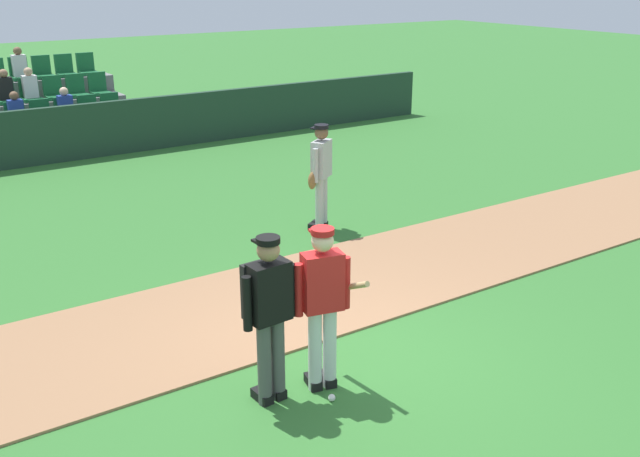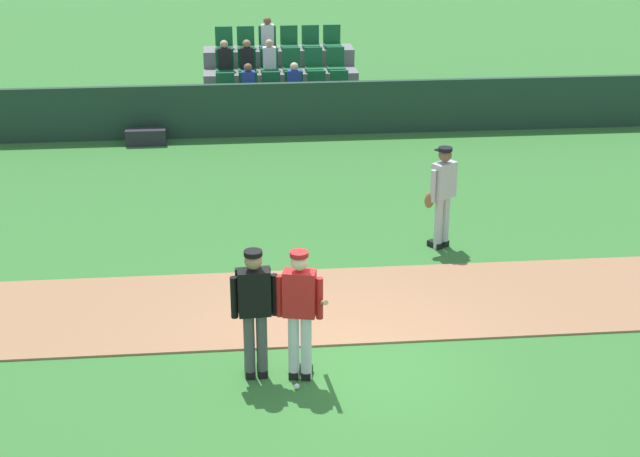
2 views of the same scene
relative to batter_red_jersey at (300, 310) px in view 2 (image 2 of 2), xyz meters
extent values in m
plane|color=#33702D|center=(0.49, 0.34, -0.97)|extent=(80.00, 80.00, 0.00)
cube|color=#9E704C|center=(0.49, 2.02, -0.95)|extent=(28.00, 2.49, 0.03)
cube|color=#1E3828|center=(0.49, 10.96, -0.35)|extent=(20.00, 0.16, 1.24)
cube|color=slate|center=(0.49, 12.84, -0.82)|extent=(3.90, 2.95, 0.30)
cube|color=slate|center=(0.49, 11.99, -0.47)|extent=(3.80, 0.85, 0.40)
cube|color=#196033|center=(-0.88, 11.89, -0.22)|extent=(0.44, 0.40, 0.08)
cube|color=#196033|center=(-0.88, 12.11, 0.03)|extent=(0.44, 0.08, 0.50)
cube|color=#196033|center=(-0.33, 11.89, -0.22)|extent=(0.44, 0.40, 0.08)
cube|color=#196033|center=(-0.33, 12.11, 0.03)|extent=(0.44, 0.08, 0.50)
cube|color=#263F99|center=(-0.33, 11.94, 0.08)|extent=(0.32, 0.22, 0.52)
sphere|color=brown|center=(-0.33, 11.94, 0.43)|extent=(0.20, 0.20, 0.20)
cube|color=#196033|center=(0.22, 11.89, -0.22)|extent=(0.44, 0.40, 0.08)
cube|color=#196033|center=(0.22, 12.11, 0.03)|extent=(0.44, 0.08, 0.50)
cube|color=#196033|center=(0.77, 11.89, -0.22)|extent=(0.44, 0.40, 0.08)
cube|color=#196033|center=(0.77, 12.11, 0.03)|extent=(0.44, 0.08, 0.50)
cube|color=#263F99|center=(0.77, 11.94, 0.08)|extent=(0.32, 0.22, 0.52)
sphere|color=beige|center=(0.77, 11.94, 0.43)|extent=(0.20, 0.20, 0.20)
cube|color=#196033|center=(1.32, 11.89, -0.22)|extent=(0.44, 0.40, 0.08)
cube|color=#196033|center=(1.32, 12.11, 0.03)|extent=(0.44, 0.08, 0.50)
cube|color=#196033|center=(1.87, 11.89, -0.22)|extent=(0.44, 0.40, 0.08)
cube|color=#196033|center=(1.87, 12.11, 0.03)|extent=(0.44, 0.08, 0.50)
cube|color=slate|center=(0.49, 12.84, -0.07)|extent=(3.80, 0.85, 0.40)
cube|color=#196033|center=(-0.88, 12.74, 0.18)|extent=(0.44, 0.40, 0.08)
cube|color=#196033|center=(-0.88, 12.96, 0.43)|extent=(0.44, 0.08, 0.50)
cube|color=black|center=(-0.88, 12.79, 0.48)|extent=(0.32, 0.22, 0.52)
sphere|color=tan|center=(-0.88, 12.79, 0.83)|extent=(0.20, 0.20, 0.20)
cube|color=#196033|center=(-0.33, 12.74, 0.18)|extent=(0.44, 0.40, 0.08)
cube|color=#196033|center=(-0.33, 12.96, 0.43)|extent=(0.44, 0.08, 0.50)
cube|color=black|center=(-0.33, 12.79, 0.48)|extent=(0.32, 0.22, 0.52)
sphere|color=#9E7051|center=(-0.33, 12.79, 0.83)|extent=(0.20, 0.20, 0.20)
cube|color=#196033|center=(0.22, 12.74, 0.18)|extent=(0.44, 0.40, 0.08)
cube|color=#196033|center=(0.22, 12.96, 0.43)|extent=(0.44, 0.08, 0.50)
cube|color=silver|center=(0.22, 12.79, 0.48)|extent=(0.32, 0.22, 0.52)
sphere|color=tan|center=(0.22, 12.79, 0.83)|extent=(0.20, 0.20, 0.20)
cube|color=#196033|center=(0.77, 12.74, 0.18)|extent=(0.44, 0.40, 0.08)
cube|color=#196033|center=(0.77, 12.96, 0.43)|extent=(0.44, 0.08, 0.50)
cube|color=#196033|center=(1.32, 12.74, 0.18)|extent=(0.44, 0.40, 0.08)
cube|color=#196033|center=(1.32, 12.96, 0.43)|extent=(0.44, 0.08, 0.50)
cube|color=#196033|center=(1.87, 12.74, 0.18)|extent=(0.44, 0.40, 0.08)
cube|color=#196033|center=(1.87, 12.96, 0.43)|extent=(0.44, 0.08, 0.50)
cube|color=slate|center=(0.49, 13.69, 0.33)|extent=(3.80, 0.85, 0.40)
cube|color=#196033|center=(-0.88, 13.59, 0.58)|extent=(0.44, 0.40, 0.08)
cube|color=#196033|center=(-0.88, 13.81, 0.83)|extent=(0.44, 0.08, 0.50)
cube|color=#196033|center=(-0.33, 13.59, 0.58)|extent=(0.44, 0.40, 0.08)
cube|color=#196033|center=(-0.33, 13.81, 0.83)|extent=(0.44, 0.08, 0.50)
cube|color=#196033|center=(0.22, 13.59, 0.58)|extent=(0.44, 0.40, 0.08)
cube|color=#196033|center=(0.22, 13.81, 0.83)|extent=(0.44, 0.08, 0.50)
cube|color=silver|center=(0.22, 13.64, 0.88)|extent=(0.32, 0.22, 0.52)
sphere|color=brown|center=(0.22, 13.64, 1.23)|extent=(0.20, 0.20, 0.20)
cube|color=#196033|center=(0.77, 13.59, 0.58)|extent=(0.44, 0.40, 0.08)
cube|color=#196033|center=(0.77, 13.81, 0.83)|extent=(0.44, 0.08, 0.50)
cube|color=#196033|center=(1.32, 13.59, 0.58)|extent=(0.44, 0.40, 0.08)
cube|color=#196033|center=(1.32, 13.81, 0.83)|extent=(0.44, 0.08, 0.50)
cube|color=#196033|center=(1.87, 13.59, 0.58)|extent=(0.44, 0.40, 0.08)
cube|color=#196033|center=(1.87, 13.81, 0.83)|extent=(0.44, 0.08, 0.50)
cylinder|color=silver|center=(-0.09, 0.01, -0.52)|extent=(0.14, 0.14, 0.90)
cylinder|color=silver|center=(0.07, -0.02, -0.52)|extent=(0.14, 0.14, 0.90)
cube|color=black|center=(-0.07, 0.07, -0.92)|extent=(0.18, 0.28, 0.10)
cube|color=black|center=(0.08, 0.04, -0.92)|extent=(0.18, 0.28, 0.10)
cube|color=red|center=(-0.01, 0.00, 0.23)|extent=(0.44, 0.30, 0.60)
cylinder|color=red|center=(-0.25, 0.05, 0.18)|extent=(0.09, 0.09, 0.55)
cylinder|color=red|center=(0.24, -0.06, 0.18)|extent=(0.09, 0.09, 0.55)
sphere|color=beige|center=(-0.01, 0.00, 0.66)|extent=(0.22, 0.22, 0.22)
cylinder|color=#B21919|center=(-0.01, 0.00, 0.76)|extent=(0.23, 0.23, 0.06)
cube|color=#B21919|center=(0.01, 0.09, 0.73)|extent=(0.20, 0.16, 0.02)
cylinder|color=tan|center=(0.26, 0.04, 0.08)|extent=(0.12, 0.80, 0.41)
cylinder|color=#4C4C4C|center=(-0.64, 0.07, -0.52)|extent=(0.14, 0.14, 0.90)
cylinder|color=#4C4C4C|center=(-0.48, 0.08, -0.52)|extent=(0.14, 0.14, 0.90)
cube|color=black|center=(-0.65, 0.13, -0.92)|extent=(0.14, 0.27, 0.10)
cube|color=black|center=(-0.49, 0.14, -0.92)|extent=(0.14, 0.27, 0.10)
cube|color=black|center=(-0.56, 0.08, 0.23)|extent=(0.41, 0.24, 0.60)
cylinder|color=black|center=(-0.81, 0.06, 0.18)|extent=(0.09, 0.09, 0.55)
cylinder|color=black|center=(-0.31, 0.09, 0.18)|extent=(0.09, 0.09, 0.55)
sphere|color=#9E7051|center=(-0.56, 0.08, 0.66)|extent=(0.22, 0.22, 0.22)
cylinder|color=black|center=(-0.56, 0.08, 0.76)|extent=(0.23, 0.23, 0.06)
cube|color=black|center=(-0.57, 0.18, 0.73)|extent=(0.19, 0.13, 0.02)
cube|color=black|center=(-0.57, 0.21, 0.23)|extent=(0.44, 0.11, 0.56)
cylinder|color=#B2B2B2|center=(2.62, 3.99, -0.52)|extent=(0.14, 0.14, 0.90)
cylinder|color=#B2B2B2|center=(2.75, 4.08, -0.52)|extent=(0.14, 0.14, 0.90)
cube|color=black|center=(2.58, 4.04, -0.92)|extent=(0.25, 0.28, 0.10)
cube|color=black|center=(2.72, 4.13, -0.92)|extent=(0.25, 0.28, 0.10)
cube|color=#B2B2B2|center=(2.68, 4.03, 0.23)|extent=(0.45, 0.41, 0.60)
cylinder|color=#B2B2B2|center=(2.48, 3.89, 0.18)|extent=(0.09, 0.09, 0.55)
cylinder|color=#B2B2B2|center=(2.89, 4.18, 0.18)|extent=(0.09, 0.09, 0.55)
sphere|color=brown|center=(2.68, 4.03, 0.66)|extent=(0.22, 0.22, 0.22)
cylinder|color=black|center=(2.68, 4.03, 0.76)|extent=(0.23, 0.23, 0.06)
cube|color=black|center=(2.63, 4.12, 0.73)|extent=(0.22, 0.20, 0.02)
ellipsoid|color=brown|center=(2.43, 3.92, -0.07)|extent=(0.23, 0.21, 0.28)
sphere|color=white|center=(-0.07, -0.27, -0.93)|extent=(0.07, 0.07, 0.07)
cube|color=#232328|center=(-2.71, 10.51, -0.79)|extent=(0.90, 0.36, 0.36)
camera|label=1|loc=(-3.64, -5.41, 3.14)|focal=40.65mm
camera|label=2|loc=(-0.77, -10.63, 5.40)|focal=53.83mm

